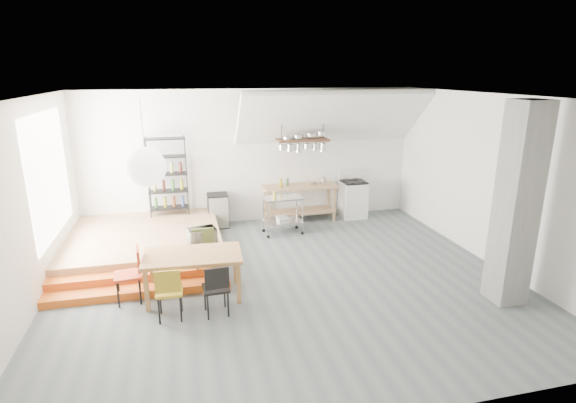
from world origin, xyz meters
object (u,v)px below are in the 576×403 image
object	(u,v)px
stove	(353,198)
rolling_cart	(283,210)
mini_fridge	(218,210)
dining_table	(193,259)

from	to	relation	value
stove	rolling_cart	distance (m)	2.16
rolling_cart	mini_fridge	world-z (taller)	rolling_cart
rolling_cart	mini_fridge	size ratio (longest dim) A/B	1.13
stove	mini_fridge	bearing A→B (deg)	179.26
stove	rolling_cart	size ratio (longest dim) A/B	1.30
stove	dining_table	xyz separation A→B (m)	(-4.10, -3.36, 0.18)
stove	mini_fridge	distance (m)	3.40
rolling_cart	stove	bearing A→B (deg)	18.01
stove	dining_table	distance (m)	5.31
stove	mini_fridge	world-z (taller)	stove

